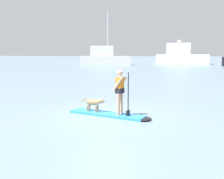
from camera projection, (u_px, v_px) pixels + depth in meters
name	position (u px, v px, depth m)	size (l,w,h in m)	color
ground_plane	(107.00, 115.00, 10.23)	(400.00, 400.00, 0.00)	gray
paddleboard	(112.00, 115.00, 10.12)	(3.44, 1.54, 0.10)	#338CD8
person_paddler	(120.00, 89.00, 9.81)	(0.67, 0.57, 1.73)	tan
dog	(94.00, 102.00, 10.45)	(1.10, 0.41, 0.55)	#997A51
moored_boat_outer	(105.00, 58.00, 53.22)	(10.57, 4.45, 10.93)	silver
moored_boat_starboard	(181.00, 56.00, 57.72)	(11.82, 4.71, 5.35)	silver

